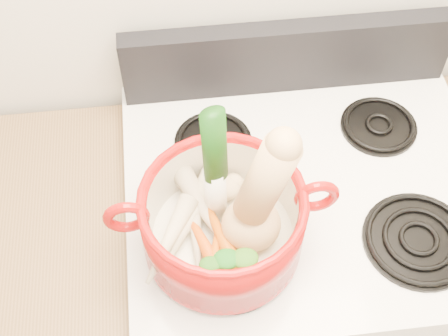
{
  "coord_description": "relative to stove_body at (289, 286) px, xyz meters",
  "views": [
    {
      "loc": [
        -0.27,
        0.67,
        2.04
      ],
      "look_at": [
        -0.2,
        1.26,
        1.24
      ],
      "focal_mm": 50.0,
      "sensor_mm": 36.0,
      "label": 1
    }
  ],
  "objects": [
    {
      "name": "stove_body",
      "position": [
        0.0,
        0.0,
        0.0
      ],
      "size": [
        0.76,
        0.65,
        0.92
      ],
      "primitive_type": "cube",
      "color": "white",
      "rests_on": "floor"
    },
    {
      "name": "cooktop",
      "position": [
        0.0,
        0.0,
        0.47
      ],
      "size": [
        0.78,
        0.67,
        0.03
      ],
      "primitive_type": "cube",
      "color": "white",
      "rests_on": "stove_body"
    },
    {
      "name": "control_backsplash",
      "position": [
        0.0,
        0.3,
        0.58
      ],
      "size": [
        0.76,
        0.05,
        0.18
      ],
      "primitive_type": "cube",
      "color": "black",
      "rests_on": "cooktop"
    },
    {
      "name": "burner_front_left",
      "position": [
        -0.19,
        -0.16,
        0.5
      ],
      "size": [
        0.22,
        0.22,
        0.02
      ],
      "primitive_type": "cylinder",
      "color": "black",
      "rests_on": "cooktop"
    },
    {
      "name": "burner_front_right",
      "position": [
        0.19,
        -0.16,
        0.5
      ],
      "size": [
        0.22,
        0.22,
        0.02
      ],
      "primitive_type": "cylinder",
      "color": "black",
      "rests_on": "cooktop"
    },
    {
      "name": "burner_back_left",
      "position": [
        -0.19,
        0.14,
        0.5
      ],
      "size": [
        0.17,
        0.17,
        0.02
      ],
      "primitive_type": "cylinder",
      "color": "black",
      "rests_on": "cooktop"
    },
    {
      "name": "burner_back_right",
      "position": [
        0.19,
        0.14,
        0.5
      ],
      "size": [
        0.17,
        0.17,
        0.02
      ],
      "primitive_type": "cylinder",
      "color": "black",
      "rests_on": "cooktop"
    },
    {
      "name": "dutch_oven",
      "position": [
        -0.2,
        -0.12,
        0.58
      ],
      "size": [
        0.31,
        0.31,
        0.15
      ],
      "primitive_type": "cylinder",
      "rotation": [
        0.0,
        0.0,
        0.01
      ],
      "color": "#9B0B0A",
      "rests_on": "burner_front_left"
    },
    {
      "name": "pot_handle_left",
      "position": [
        -0.37,
        -0.13,
        0.64
      ],
      "size": [
        0.09,
        0.02,
        0.09
      ],
      "primitive_type": "torus",
      "rotation": [
        1.57,
        0.0,
        0.01
      ],
      "color": "#9B0B0A",
      "rests_on": "dutch_oven"
    },
    {
      "name": "pot_handle_right",
      "position": [
        -0.03,
        -0.12,
        0.64
      ],
      "size": [
        0.09,
        0.02,
        0.09
      ],
      "primitive_type": "torus",
      "rotation": [
        1.57,
        0.0,
        0.01
      ],
      "color": "#9B0B0A",
      "rests_on": "dutch_oven"
    },
    {
      "name": "squash",
      "position": [
        -0.15,
        -0.14,
        0.68
      ],
      "size": [
        0.18,
        0.12,
        0.3
      ],
      "primitive_type": null,
      "rotation": [
        0.0,
        0.25,
        -0.01
      ],
      "color": "#DDB371",
      "rests_on": "dutch_oven"
    },
    {
      "name": "leek",
      "position": [
        -0.21,
        -0.08,
        0.69
      ],
      "size": [
        0.07,
        0.08,
        0.3
      ],
      "primitive_type": "cylinder",
      "rotation": [
        -0.06,
        0.0,
        0.41
      ],
      "color": "white",
      "rests_on": "dutch_oven"
    },
    {
      "name": "ginger",
      "position": [
        -0.2,
        -0.03,
        0.56
      ],
      "size": [
        0.1,
        0.08,
        0.05
      ],
      "primitive_type": "ellipsoid",
      "rotation": [
        0.0,
        0.0,
        -0.27
      ],
      "color": "#D6B484",
      "rests_on": "dutch_oven"
    },
    {
      "name": "parsnip_0",
      "position": [
        -0.25,
        -0.12,
        0.56
      ],
      "size": [
        0.04,
        0.2,
        0.05
      ],
      "primitive_type": "cone",
      "rotation": [
        1.66,
        0.0,
        -0.02
      ],
      "color": "beige",
      "rests_on": "dutch_oven"
    },
    {
      "name": "parsnip_1",
      "position": [
        -0.26,
        -0.1,
        0.57
      ],
      "size": [
        0.16,
        0.22,
        0.07
      ],
      "primitive_type": "cone",
      "rotation": [
        1.66,
        0.0,
        -0.54
      ],
      "color": "beige",
      "rests_on": "dutch_oven"
    },
    {
      "name": "parsnip_2",
      "position": [
        -0.23,
        -0.09,
        0.58
      ],
      "size": [
        0.13,
        0.21,
        0.06
      ],
      "primitive_type": "cone",
      "rotation": [
        1.66,
        0.0,
        0.4
      ],
      "color": "beige",
      "rests_on": "dutch_oven"
    },
    {
      "name": "parsnip_3",
      "position": [
        -0.3,
        -0.15,
        0.58
      ],
      "size": [
        0.13,
        0.18,
        0.06
      ],
      "primitive_type": "cone",
      "rotation": [
        1.66,
        0.0,
        -0.53
      ],
      "color": "beige",
      "rests_on": "dutch_oven"
    },
    {
      "name": "carrot_0",
      "position": [
        -0.24,
        -0.16,
        0.56
      ],
      "size": [
        0.1,
        0.18,
        0.05
      ],
      "primitive_type": "cone",
      "rotation": [
        1.66,
        0.0,
        0.35
      ],
      "color": "#DB600A",
      "rests_on": "dutch_oven"
    },
    {
      "name": "carrot_1",
      "position": [
        -0.22,
        -0.18,
        0.56
      ],
      "size": [
        0.06,
        0.14,
        0.04
      ],
      "primitive_type": "cone",
      "rotation": [
        1.66,
        0.0,
        -0.21
      ],
      "color": "orange",
      "rests_on": "dutch_oven"
    },
    {
      "name": "carrot_2",
      "position": [
        -0.2,
        -0.15,
        0.57
      ],
      "size": [
        0.09,
        0.2,
        0.05
      ],
      "primitive_type": "cone",
      "rotation": [
        1.66,
        0.0,
        0.29
      ],
      "color": "#C15D09",
      "rests_on": "dutch_oven"
    }
  ]
}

